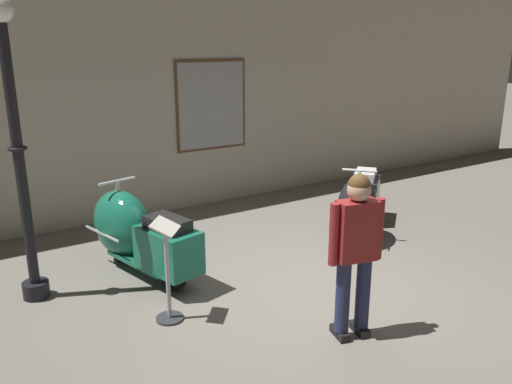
{
  "coord_description": "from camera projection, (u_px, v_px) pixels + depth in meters",
  "views": [
    {
      "loc": [
        -3.36,
        -4.07,
        2.7
      ],
      "look_at": [
        0.22,
        1.5,
        0.76
      ],
      "focal_mm": 36.21,
      "sensor_mm": 36.0,
      "label": 1
    }
  ],
  "objects": [
    {
      "name": "scooter_1",
      "position": [
        360.0,
        203.0,
        7.4
      ],
      "size": [
        1.62,
        1.47,
        1.04
      ],
      "rotation": [
        0.0,
        0.0,
        -2.44
      ],
      "color": "black",
      "rests_on": "ground"
    },
    {
      "name": "showroom_back_wall",
      "position": [
        172.0,
        96.0,
        8.23
      ],
      "size": [
        18.0,
        0.24,
        3.74
      ],
      "color": "#BCB29E",
      "rests_on": "ground"
    },
    {
      "name": "scooter_0",
      "position": [
        135.0,
        232.0,
        6.2
      ],
      "size": [
        0.91,
        1.85,
        1.09
      ],
      "rotation": [
        0.0,
        0.0,
        1.81
      ],
      "color": "black",
      "rests_on": "ground"
    },
    {
      "name": "lamppost",
      "position": [
        18.0,
        150.0,
        5.21
      ],
      "size": [
        0.28,
        0.28,
        3.13
      ],
      "color": "black",
      "rests_on": "ground"
    },
    {
      "name": "ground_plane",
      "position": [
        312.0,
        292.0,
        5.79
      ],
      "size": [
        60.0,
        60.0,
        0.0
      ],
      "primitive_type": "plane",
      "color": "slate"
    },
    {
      "name": "visitor_1",
      "position": [
        356.0,
        246.0,
        4.67
      ],
      "size": [
        0.53,
        0.32,
        1.59
      ],
      "rotation": [
        0.0,
        0.0,
        1.33
      ],
      "color": "black",
      "rests_on": "ground"
    },
    {
      "name": "info_stanchion",
      "position": [
        168.0,
        280.0,
        5.09
      ],
      "size": [
        0.38,
        0.39,
        1.06
      ],
      "color": "#333338",
      "rests_on": "ground"
    }
  ]
}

